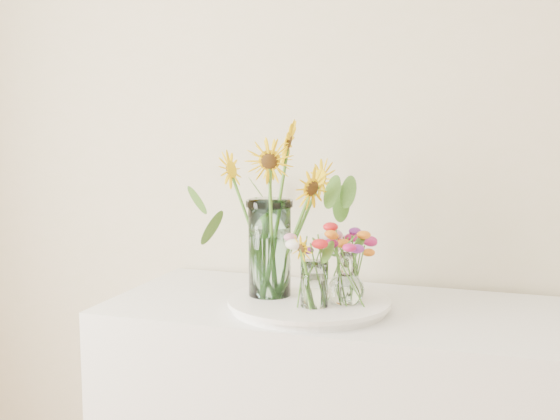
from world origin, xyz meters
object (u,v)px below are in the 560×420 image
object	(u,v)px
tray	(309,305)
small_vase_c	(346,277)
mason_jar	(270,248)
small_vase_a	(314,285)
small_vase_b	(346,279)

from	to	relation	value
tray	small_vase_c	distance (m)	0.15
mason_jar	tray	bearing A→B (deg)	-3.12
tray	mason_jar	bearing A→B (deg)	176.88
mason_jar	small_vase_a	distance (m)	0.19
mason_jar	small_vase_c	distance (m)	0.24
tray	small_vase_a	world-z (taller)	small_vase_a
mason_jar	small_vase_b	xyz separation A→B (m)	(0.22, -0.01, -0.07)
small_vase_a	small_vase_b	bearing A→B (deg)	39.55
small_vase_a	tray	bearing A→B (deg)	116.19
tray	small_vase_c	world-z (taller)	small_vase_c
small_vase_a	small_vase_c	xyz separation A→B (m)	(0.05, 0.18, -0.01)
small_vase_b	small_vase_a	bearing A→B (deg)	-140.45
small_vase_a	small_vase_c	world-z (taller)	small_vase_a
small_vase_b	mason_jar	bearing A→B (deg)	176.26
tray	small_vase_c	bearing A→B (deg)	54.44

